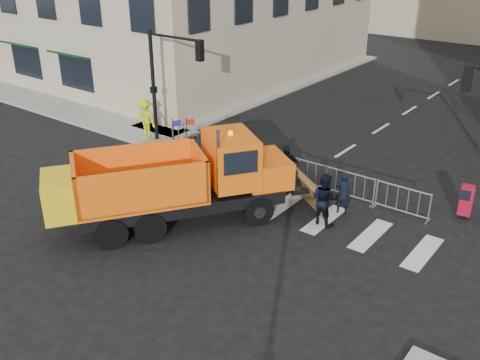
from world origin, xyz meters
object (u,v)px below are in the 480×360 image
Objects in this scene: cop_a at (343,193)px; worker at (145,119)px; newspaper_box at (466,200)px; cop_b at (324,199)px; cop_c at (287,167)px; plow_truck at (173,180)px.

worker reaches higher than cop_a.
cop_a is 4.35m from newspaper_box.
cop_c is (-2.60, 1.66, -0.04)m from cop_b.
cop_b is 11.25m from worker.
cop_b is at bearing 59.73° from cop_a.
worker is at bearing 87.76° from plow_truck.
plow_truck is at bearing 23.09° from cop_a.
cop_a is 2.84m from cop_c.
cop_c is 8.48m from worker.
plow_truck is 5.07m from cop_c.
cop_a is at bearing -9.09° from worker.
cop_c is 0.93× the size of worker.
plow_truck reaches higher than cop_b.
plow_truck is 10.39m from newspaper_box.
cop_b is 5.17m from newspaper_box.
plow_truck is 6.11m from cop_a.
worker is (-6.90, 5.15, -0.51)m from plow_truck.
newspaper_box is (3.83, 3.46, -0.25)m from cop_b.
cop_a is at bearing -93.95° from cop_b.
cop_c reaches higher than newspaper_box.
cop_c is at bearing -32.25° from cop_a.
plow_truck is 5.08× the size of cop_c.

